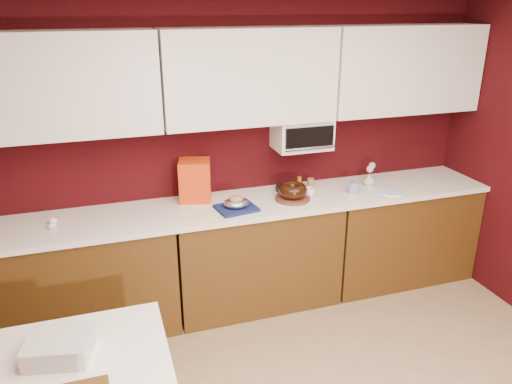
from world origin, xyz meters
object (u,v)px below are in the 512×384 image
object	(u,v)px
newspaper_stack	(59,347)
blue_jar	(354,188)
flower_vase	(369,179)
toaster_oven	(302,133)
bundt_cake	(293,190)
pandoro_box	(195,180)
foil_ham_nest	(236,203)
coffee_mug	(309,191)

from	to	relation	value
newspaper_stack	blue_jar	bearing A→B (deg)	28.07
flower_vase	newspaper_stack	distance (m)	2.79
toaster_oven	flower_vase	bearing A→B (deg)	-11.30
bundt_cake	toaster_oven	bearing A→B (deg)	55.05
toaster_oven	pandoro_box	distance (m)	0.94
toaster_oven	pandoro_box	xyz separation A→B (m)	(-0.89, 0.02, -0.31)
pandoro_box	foil_ham_nest	bearing A→B (deg)	-35.30
toaster_oven	pandoro_box	size ratio (longest dim) A/B	1.38
coffee_mug	flower_vase	bearing A→B (deg)	7.95
bundt_cake	blue_jar	world-z (taller)	bundt_cake
foil_ham_nest	flower_vase	xyz separation A→B (m)	(1.22, 0.16, 0.00)
bundt_cake	coffee_mug	world-z (taller)	bundt_cake
toaster_oven	coffee_mug	world-z (taller)	toaster_oven
bundt_cake	pandoro_box	bearing A→B (deg)	161.61
flower_vase	pandoro_box	bearing A→B (deg)	174.62
foil_ham_nest	newspaper_stack	distance (m)	1.70
coffee_mug	foil_ham_nest	bearing A→B (deg)	-173.39
blue_jar	toaster_oven	bearing A→B (deg)	146.56
toaster_oven	flower_vase	distance (m)	0.73
bundt_cake	foil_ham_nest	distance (m)	0.48
pandoro_box	coffee_mug	distance (m)	0.92
pandoro_box	newspaper_stack	size ratio (longest dim) A/B	1.09
bundt_cake	coffee_mug	bearing A→B (deg)	8.12
foil_ham_nest	flower_vase	world-z (taller)	flower_vase
coffee_mug	toaster_oven	bearing A→B (deg)	88.79
foil_ham_nest	newspaper_stack	size ratio (longest dim) A/B	0.65
bundt_cake	foil_ham_nest	world-z (taller)	bundt_cake
toaster_oven	coffee_mug	xyz separation A→B (m)	(-0.00, -0.20, -0.43)
newspaper_stack	pandoro_box	bearing A→B (deg)	56.12
bundt_cake	blue_jar	distance (m)	0.53
pandoro_box	blue_jar	size ratio (longest dim) A/B	3.30
blue_jar	foil_ham_nest	bearing A→B (deg)	-178.39
pandoro_box	blue_jar	bearing A→B (deg)	2.27
toaster_oven	newspaper_stack	xyz separation A→B (m)	(-1.86, -1.44, -0.57)
newspaper_stack	flower_vase	bearing A→B (deg)	28.29
foil_ham_nest	coffee_mug	size ratio (longest dim) A/B	2.13
pandoro_box	flower_vase	size ratio (longest dim) A/B	2.81
bundt_cake	coffee_mug	distance (m)	0.16
bundt_cake	flower_vase	bearing A→B (deg)	7.99
bundt_cake	newspaper_stack	world-z (taller)	bundt_cake
toaster_oven	foil_ham_nest	xyz separation A→B (m)	(-0.63, -0.27, -0.42)
toaster_oven	newspaper_stack	world-z (taller)	toaster_oven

